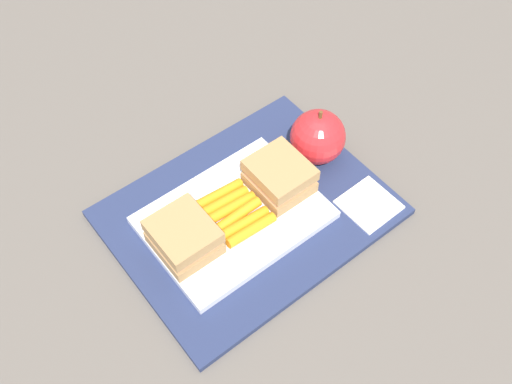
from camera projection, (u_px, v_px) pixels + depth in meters
name	position (u px, v px, depth m)	size (l,w,h in m)	color
ground_plane	(249.00, 215.00, 0.82)	(2.40, 2.40, 0.00)	#56514C
lunchbag_mat	(249.00, 212.00, 0.81)	(0.36, 0.28, 0.01)	navy
food_tray	(234.00, 217.00, 0.79)	(0.23, 0.17, 0.01)	white
sandwich_half_left	(184.00, 237.00, 0.74)	(0.07, 0.08, 0.04)	#9E7A4C
sandwich_half_right	(280.00, 176.00, 0.80)	(0.07, 0.08, 0.04)	#9E7A4C
carrot_sticks_bundle	(234.00, 212.00, 0.78)	(0.08, 0.09, 0.02)	orange
apple	(318.00, 137.00, 0.84)	(0.08, 0.08, 0.09)	red
paper_napkin	(369.00, 204.00, 0.81)	(0.07, 0.07, 0.00)	white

